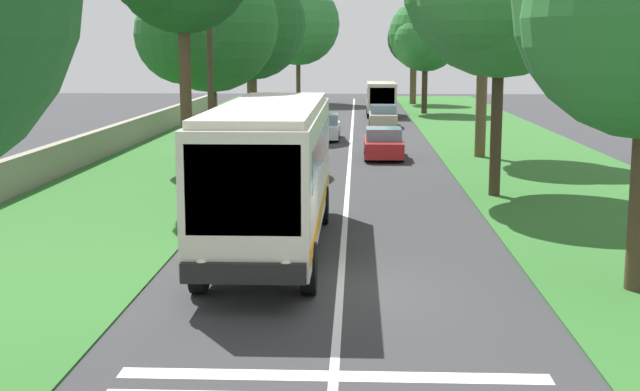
# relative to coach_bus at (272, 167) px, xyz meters

# --- Properties ---
(ground) EXTENTS (160.00, 160.00, 0.00)m
(ground) POSITION_rel_coach_bus_xyz_m (-3.61, -1.80, -2.15)
(ground) COLOR #333335
(grass_verge_left) EXTENTS (120.00, 8.00, 0.04)m
(grass_verge_left) POSITION_rel_coach_bus_xyz_m (11.39, 6.40, -2.13)
(grass_verge_left) COLOR #2D6628
(grass_verge_left) RESTS_ON ground
(grass_verge_right) EXTENTS (120.00, 8.00, 0.04)m
(grass_verge_right) POSITION_rel_coach_bus_xyz_m (11.39, -10.00, -2.13)
(grass_verge_right) COLOR #2D6628
(grass_verge_right) RESTS_ON ground
(centre_line) EXTENTS (110.00, 0.16, 0.01)m
(centre_line) POSITION_rel_coach_bus_xyz_m (11.39, -1.80, -2.14)
(centre_line) COLOR silver
(centre_line) RESTS_ON ground
(coach_bus) EXTENTS (11.16, 2.62, 3.73)m
(coach_bus) POSITION_rel_coach_bus_xyz_m (0.00, 0.00, 0.00)
(coach_bus) COLOR silver
(coach_bus) RESTS_ON ground
(trailing_car_0) EXTENTS (4.30, 1.78, 1.43)m
(trailing_car_0) POSITION_rel_coach_bus_xyz_m (18.88, -3.35, -1.48)
(trailing_car_0) COLOR #B21E1E
(trailing_car_0) RESTS_ON ground
(trailing_car_1) EXTENTS (4.30, 1.78, 1.43)m
(trailing_car_1) POSITION_rel_coach_bus_xyz_m (27.12, -0.24, -1.48)
(trailing_car_1) COLOR silver
(trailing_car_1) RESTS_ON ground
(trailing_car_2) EXTENTS (4.30, 1.78, 1.43)m
(trailing_car_2) POSITION_rel_coach_bus_xyz_m (35.35, -3.79, -1.48)
(trailing_car_2) COLOR #B7A893
(trailing_car_2) RESTS_ON ground
(trailing_minibus_0) EXTENTS (6.00, 2.14, 2.53)m
(trailing_minibus_0) POSITION_rel_coach_bus_xyz_m (43.96, -3.89, -0.60)
(trailing_minibus_0) COLOR #BFB299
(trailing_minibus_0) RESTS_ON ground
(roadside_tree_left_2) EXTENTS (9.25, 7.64, 10.99)m
(roadside_tree_left_2) POSITION_rel_coach_bus_xyz_m (58.97, 3.58, 4.89)
(roadside_tree_left_2) COLOR #4C3826
(roadside_tree_left_2) RESTS_ON grass_verge_left
(roadside_tree_left_3) EXTENTS (7.10, 5.88, 8.97)m
(roadside_tree_left_3) POSITION_rel_coach_bus_xyz_m (16.37, 4.39, 3.77)
(roadside_tree_left_3) COLOR #4C3826
(roadside_tree_left_3) RESTS_ON grass_verge_left
(roadside_tree_left_4) EXTENTS (7.72, 6.42, 9.52)m
(roadside_tree_left_4) POSITION_rel_coach_bus_xyz_m (29.40, 4.26, 4.05)
(roadside_tree_left_4) COLOR brown
(roadside_tree_left_4) RESTS_ON grass_verge_left
(roadside_tree_right_0) EXTENTS (6.42, 5.65, 8.86)m
(roadside_tree_right_0) POSITION_rel_coach_bus_xyz_m (46.75, -7.21, 3.80)
(roadside_tree_right_0) COLOR #3D2D1E
(roadside_tree_right_0) RESTS_ON grass_verge_right
(roadside_tree_right_2) EXTENTS (5.51, 4.75, 8.24)m
(roadside_tree_right_2) POSITION_rel_coach_bus_xyz_m (58.29, -7.05, 3.62)
(roadside_tree_right_2) COLOR brown
(roadside_tree_right_2) RESTS_ON grass_verge_right
(utility_pole) EXTENTS (0.24, 1.40, 7.06)m
(utility_pole) POSITION_rel_coach_bus_xyz_m (12.25, 3.56, 1.56)
(utility_pole) COLOR #473828
(utility_pole) RESTS_ON grass_verge_left
(roadside_wall) EXTENTS (70.00, 0.40, 1.30)m
(roadside_wall) POSITION_rel_coach_bus_xyz_m (16.39, 9.80, -1.45)
(roadside_wall) COLOR gray
(roadside_wall) RESTS_ON grass_verge_left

